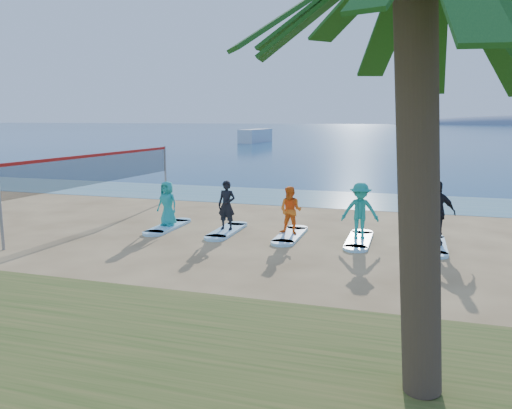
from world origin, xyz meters
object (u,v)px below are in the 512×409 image
(surfboard_4, at_px, (434,245))
(surfboard_0, at_px, (168,227))
(student_4, at_px, (436,213))
(surfboard_2, at_px, (290,235))
(volleyball_net, at_px, (101,169))
(student_3, at_px, (360,211))
(student_1, at_px, (227,205))
(surfboard_3, at_px, (359,240))
(paddleboarder, at_px, (418,177))
(surfboard_1, at_px, (227,231))
(student_0, at_px, (167,203))
(paddleboard, at_px, (417,193))
(boat_offshore_a, at_px, (256,142))
(student_2, at_px, (291,210))

(surfboard_4, bearing_deg, surfboard_0, 180.00)
(student_4, bearing_deg, surfboard_4, 0.00)
(surfboard_0, distance_m, surfboard_2, 4.32)
(volleyball_net, xyz_separation_m, student_3, (9.39, -0.48, -0.95))
(student_1, height_order, surfboard_3, student_1)
(paddleboarder, relative_size, surfboard_1, 0.69)
(volleyball_net, height_order, student_1, volleyball_net)
(student_0, bearing_deg, student_3, 9.23)
(volleyball_net, height_order, surfboard_3, volleyball_net)
(volleyball_net, relative_size, paddleboard, 3.02)
(boat_offshore_a, xyz_separation_m, student_0, (15.19, -59.04, 0.85))
(paddleboarder, relative_size, surfboard_2, 0.69)
(volleyball_net, bearing_deg, student_3, -2.94)
(surfboard_1, bearing_deg, paddleboarder, 60.15)
(paddleboarder, bearing_deg, student_4, 162.65)
(student_1, height_order, surfboard_4, student_1)
(volleyball_net, xyz_separation_m, surfboard_0, (2.91, -0.48, -1.86))
(surfboard_2, bearing_deg, paddleboard, 69.69)
(boat_offshore_a, height_order, student_3, student_3)
(surfboard_3, xyz_separation_m, surfboard_4, (2.16, 0.00, 0.00))
(boat_offshore_a, xyz_separation_m, surfboard_4, (23.83, -59.04, 0.04))
(student_4, bearing_deg, surfboard_1, 176.10)
(paddleboarder, relative_size, surfboard_3, 0.69)
(paddleboard, bearing_deg, student_3, -91.98)
(paddleboarder, distance_m, surfboard_0, 13.47)
(surfboard_0, height_order, surfboard_2, same)
(student_0, bearing_deg, surfboard_2, 9.23)
(boat_offshore_a, distance_m, student_2, 62.18)
(student_0, bearing_deg, paddleboarder, 61.37)
(surfboard_1, bearing_deg, student_2, 0.00)
(student_2, relative_size, student_4, 0.81)
(paddleboard, height_order, surfboard_2, paddleboard)
(boat_offshore_a, relative_size, surfboard_4, 3.97)
(student_1, height_order, student_4, student_4)
(paddleboard, relative_size, paddleboarder, 1.98)
(volleyball_net, bearing_deg, surfboard_0, -9.41)
(student_2, bearing_deg, student_0, -172.41)
(surfboard_2, height_order, surfboard_3, same)
(surfboard_1, relative_size, student_1, 1.35)
(paddleboarder, height_order, student_0, paddleboarder)
(student_0, relative_size, student_1, 0.94)
(surfboard_0, bearing_deg, surfboard_2, 0.00)
(student_4, bearing_deg, surfboard_0, 176.10)
(boat_offshore_a, bearing_deg, paddleboard, -59.69)
(boat_offshore_a, height_order, surfboard_0, boat_offshore_a)
(surfboard_2, distance_m, student_4, 4.43)
(student_0, height_order, surfboard_4, student_0)
(boat_offshore_a, relative_size, student_3, 5.06)
(surfboard_3, height_order, surfboard_4, same)
(student_1, bearing_deg, student_3, 4.32)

